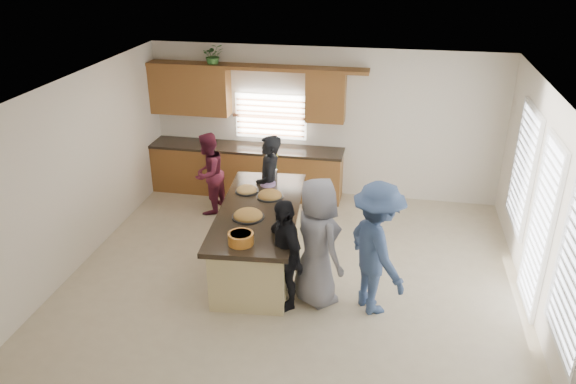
% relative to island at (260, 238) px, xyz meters
% --- Properties ---
extents(floor, '(6.50, 6.50, 0.00)m').
position_rel_island_xyz_m(floor, '(0.56, -0.18, -0.45)').
color(floor, beige).
rests_on(floor, ground).
extents(room_shell, '(6.52, 6.02, 2.81)m').
position_rel_island_xyz_m(room_shell, '(0.56, -0.18, 1.45)').
color(room_shell, silver).
rests_on(room_shell, ground).
extents(back_cabinetry, '(4.08, 0.66, 2.46)m').
position_rel_island_xyz_m(back_cabinetry, '(-0.91, 2.55, 0.46)').
color(back_cabinetry, brown).
rests_on(back_cabinetry, ground).
extents(right_wall_glazing, '(0.06, 4.00, 2.25)m').
position_rel_island_xyz_m(right_wall_glazing, '(3.78, -0.31, 0.89)').
color(right_wall_glazing, white).
rests_on(right_wall_glazing, ground).
extents(island, '(1.37, 2.78, 0.95)m').
position_rel_island_xyz_m(island, '(0.00, 0.00, 0.00)').
color(island, '#CDBB80').
rests_on(island, ground).
extents(platter_front, '(0.46, 0.46, 0.19)m').
position_rel_island_xyz_m(platter_front, '(-0.09, -0.31, 0.53)').
color(platter_front, black).
rests_on(platter_front, island).
extents(platter_mid, '(0.41, 0.41, 0.17)m').
position_rel_island_xyz_m(platter_mid, '(0.07, 0.41, 0.52)').
color(platter_mid, black).
rests_on(platter_mid, island).
extents(platter_back, '(0.36, 0.36, 0.15)m').
position_rel_island_xyz_m(platter_back, '(-0.32, 0.53, 0.52)').
color(platter_back, black).
rests_on(platter_back, island).
extents(salad_bowl, '(0.34, 0.34, 0.15)m').
position_rel_island_xyz_m(salad_bowl, '(0.01, -1.03, 0.58)').
color(salad_bowl, '#C47123').
rests_on(salad_bowl, island).
extents(clear_cup, '(0.08, 0.08, 0.09)m').
position_rel_island_xyz_m(clear_cup, '(0.45, -0.82, 0.54)').
color(clear_cup, white).
rests_on(clear_cup, island).
extents(plate_stack, '(0.25, 0.25, 0.04)m').
position_rel_island_xyz_m(plate_stack, '(-0.06, 0.85, 0.52)').
color(plate_stack, '#CC9CE3').
rests_on(plate_stack, island).
extents(flower_vase, '(0.14, 0.14, 0.43)m').
position_rel_island_xyz_m(flower_vase, '(-0.02, 1.13, 0.73)').
color(flower_vase, silver).
rests_on(flower_vase, island).
extents(potted_plant, '(0.48, 0.45, 0.42)m').
position_rel_island_xyz_m(potted_plant, '(-1.45, 2.64, 2.16)').
color(potted_plant, '#36702D').
rests_on(potted_plant, back_cabinetry).
extents(woman_left_back, '(0.53, 0.70, 1.74)m').
position_rel_island_xyz_m(woman_left_back, '(-0.07, 0.95, 0.42)').
color(woman_left_back, black).
rests_on(woman_left_back, ground).
extents(woman_left_mid, '(0.69, 0.81, 1.48)m').
position_rel_island_xyz_m(woman_left_mid, '(-1.32, 1.60, 0.29)').
color(woman_left_mid, maroon).
rests_on(woman_left_mid, ground).
extents(woman_left_front, '(0.85, 0.97, 1.57)m').
position_rel_island_xyz_m(woman_left_front, '(0.56, -0.92, 0.33)').
color(woman_left_front, black).
rests_on(woman_left_front, ground).
extents(woman_right_back, '(1.20, 1.36, 1.83)m').
position_rel_island_xyz_m(woman_right_back, '(1.74, -0.78, 0.46)').
color(woman_right_back, navy).
rests_on(woman_right_back, ground).
extents(woman_right_front, '(1.01, 1.04, 1.80)m').
position_rel_island_xyz_m(woman_right_front, '(0.96, -0.73, 0.45)').
color(woman_right_front, slate).
rests_on(woman_right_front, ground).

